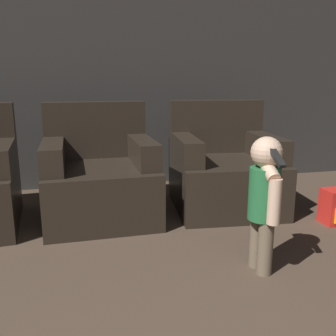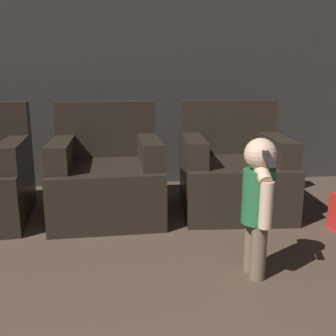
% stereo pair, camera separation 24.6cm
% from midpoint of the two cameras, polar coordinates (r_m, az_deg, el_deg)
% --- Properties ---
extents(wall_back, '(8.40, 0.05, 2.60)m').
position_cam_midpoint_polar(wall_back, '(3.92, -5.21, 16.40)').
color(wall_back, '#33302D').
rests_on(wall_back, ground_plane).
extents(armchair_middle, '(0.87, 0.90, 0.90)m').
position_cam_midpoint_polar(armchair_middle, '(3.07, -7.01, -1.27)').
color(armchair_middle, black).
rests_on(armchair_middle, ground_plane).
extents(armchair_right, '(0.92, 0.95, 0.90)m').
position_cam_midpoint_polar(armchair_right, '(3.25, 11.98, -0.66)').
color(armchair_right, black).
rests_on(armchair_right, ground_plane).
extents(person_toddler, '(0.17, 0.31, 0.78)m').
position_cam_midpoint_polar(person_toddler, '(2.11, 16.89, -4.28)').
color(person_toddler, brown).
rests_on(person_toddler, ground_plane).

